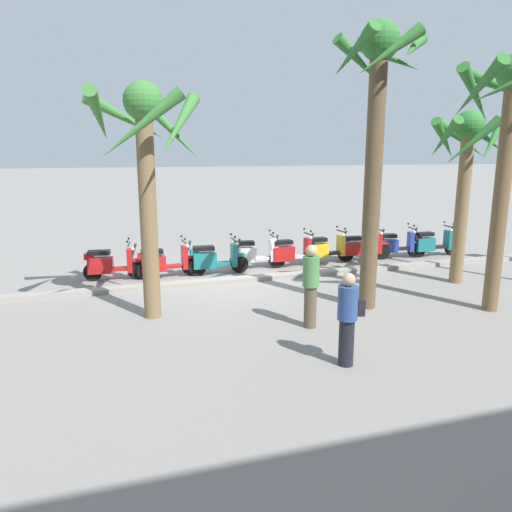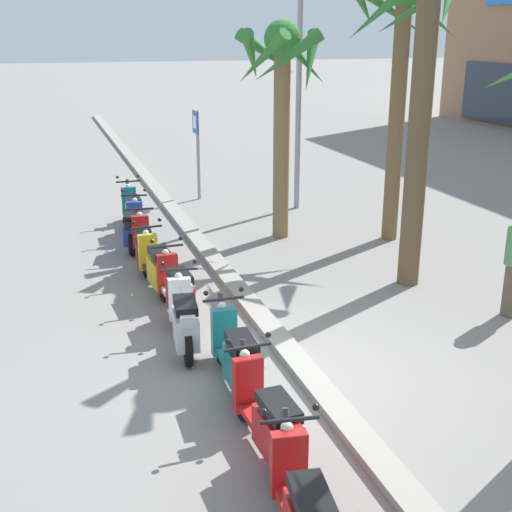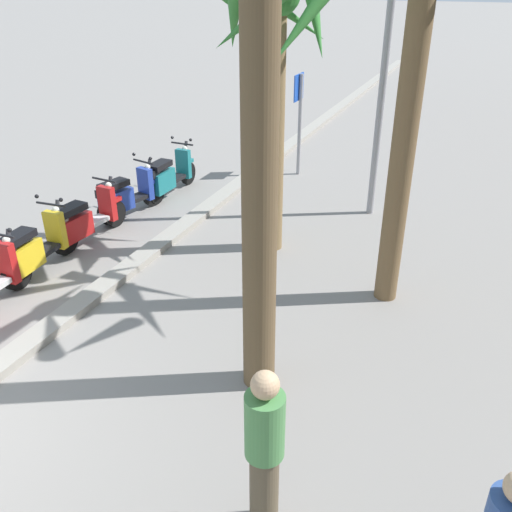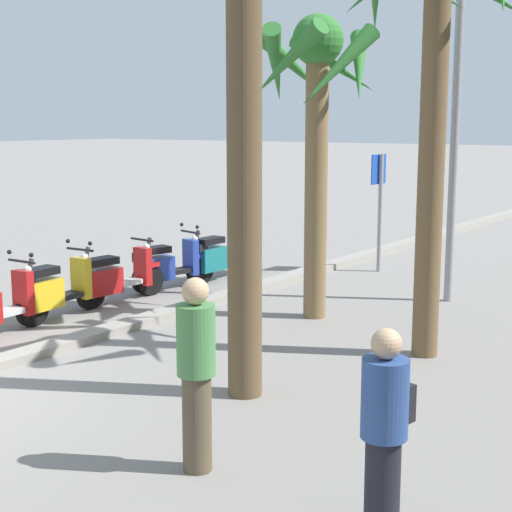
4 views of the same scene
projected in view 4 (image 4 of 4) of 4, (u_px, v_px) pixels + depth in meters
scooter_teal_second_in_line at (220, 256)px, 15.20m from camera, size 1.87×0.56×1.17m
scooter_blue_gap_after_mid at (166, 266)px, 14.22m from camera, size 1.71×0.69×1.17m
scooter_red_mid_centre at (115, 277)px, 13.17m from camera, size 1.83×0.56×1.04m
scooter_yellow_mid_rear at (54, 290)px, 12.09m from camera, size 1.79×0.56×1.17m
crossing_sign at (380, 199)px, 15.83m from camera, size 0.60×0.12×2.40m
palm_tree_mid_walkway at (437, 26)px, 9.57m from camera, size 2.64×2.67×5.57m
palm_tree_far_corner at (316, 95)px, 11.74m from camera, size 1.99×2.03×4.63m
pedestrian_by_palm_tree at (196, 370)px, 6.73m from camera, size 0.34×0.34×1.74m
pedestrian_window_shopping at (385, 432)px, 5.55m from camera, size 0.46×0.34×1.62m
street_lamp at (457, 74)px, 12.77m from camera, size 0.36×0.36×6.21m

